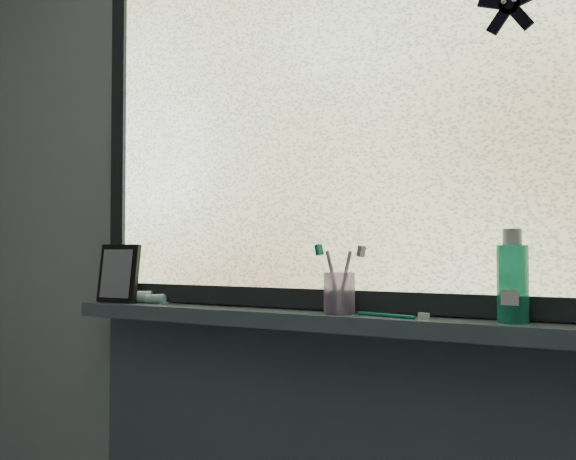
# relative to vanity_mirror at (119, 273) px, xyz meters

# --- Properties ---
(wall_back) EXTENTS (3.00, 0.01, 2.50)m
(wall_back) POSITION_rel_vanity_mirror_xyz_m (0.71, 0.10, 0.14)
(wall_back) COLOR #9EA3A8
(wall_back) RESTS_ON ground
(windowsill) EXTENTS (1.62, 0.14, 0.04)m
(windowsill) POSITION_rel_vanity_mirror_xyz_m (0.71, 0.02, -0.11)
(windowsill) COLOR #46565D
(windowsill) RESTS_ON wall_back
(window_pane) EXTENTS (1.50, 0.01, 1.00)m
(window_pane) POSITION_rel_vanity_mirror_xyz_m (0.71, 0.07, 0.42)
(window_pane) COLOR silver
(window_pane) RESTS_ON wall_back
(frame_bottom) EXTENTS (1.60, 0.03, 0.05)m
(frame_bottom) POSITION_rel_vanity_mirror_xyz_m (0.71, 0.07, -0.06)
(frame_bottom) COLOR black
(frame_bottom) RESTS_ON windowsill
(frame_left) EXTENTS (0.05, 0.03, 1.10)m
(frame_left) POSITION_rel_vanity_mirror_xyz_m (-0.07, 0.07, 0.42)
(frame_left) COLOR black
(frame_left) RESTS_ON wall_back
(starfish_sticker) EXTENTS (0.15, 0.02, 0.15)m
(starfish_sticker) POSITION_rel_vanity_mirror_xyz_m (1.11, 0.06, 0.61)
(starfish_sticker) COLOR black
(starfish_sticker) RESTS_ON window_pane
(vanity_mirror) EXTENTS (0.14, 0.08, 0.17)m
(vanity_mirror) POSITION_rel_vanity_mirror_xyz_m (0.00, 0.00, 0.00)
(vanity_mirror) COLOR black
(vanity_mirror) RESTS_ON windowsill
(toothpaste_tube) EXTENTS (0.20, 0.12, 0.04)m
(toothpaste_tube) POSITION_rel_vanity_mirror_xyz_m (0.09, 0.02, -0.07)
(toothpaste_tube) COLOR white
(toothpaste_tube) RESTS_ON windowsill
(toothbrush_cup) EXTENTS (0.10, 0.10, 0.10)m
(toothbrush_cup) POSITION_rel_vanity_mirror_xyz_m (0.71, 0.01, -0.04)
(toothbrush_cup) COLOR #B192C1
(toothbrush_cup) RESTS_ON windowsill
(toothbrush_lying) EXTENTS (0.19, 0.06, 0.01)m
(toothbrush_lying) POSITION_rel_vanity_mirror_xyz_m (0.84, 0.00, -0.08)
(toothbrush_lying) COLOR #0C6D57
(toothbrush_lying) RESTS_ON windowsill
(mouthwash_bottle) EXTENTS (0.07, 0.07, 0.17)m
(mouthwash_bottle) POSITION_rel_vanity_mirror_xyz_m (1.11, 0.03, 0.01)
(mouthwash_bottle) COLOR #21AD83
(mouthwash_bottle) RESTS_ON windowsill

